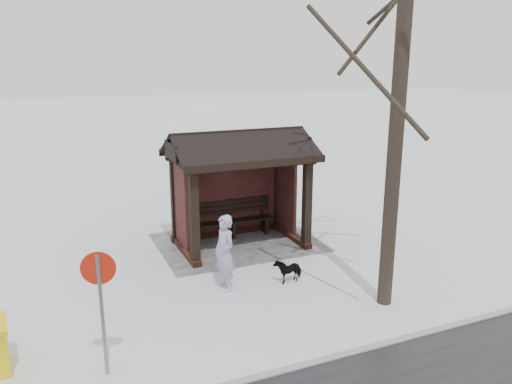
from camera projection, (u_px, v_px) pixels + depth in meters
ground at (240, 245)px, 13.34m from camera, size 120.00×120.00×0.00m
kerb at (359, 351)px, 8.45m from camera, size 120.00×0.15×0.06m
trampled_patch at (238, 242)px, 13.52m from camera, size 4.20×3.20×0.02m
bus_shelter at (237, 165)px, 12.93m from camera, size 3.60×2.40×3.09m
pedestrian at (225, 253)px, 10.55m from camera, size 0.50×0.67×1.66m
dog at (288, 270)px, 11.10m from camera, size 0.68×0.40×0.54m
road_sign at (100, 286)px, 7.48m from camera, size 0.51×0.17×2.05m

